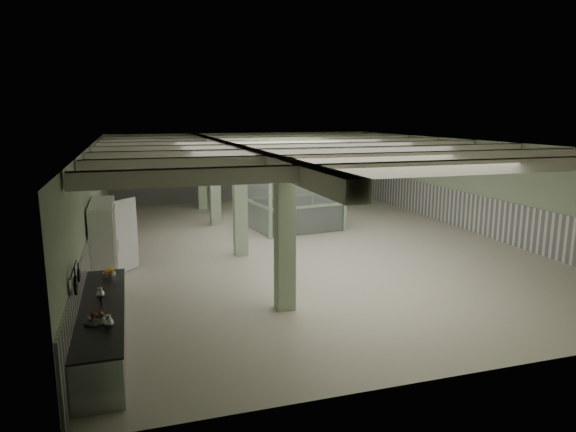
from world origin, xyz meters
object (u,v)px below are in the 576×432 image
object	(u,v)px
prep_counter	(103,327)
guard_booth	(294,183)
walkin_cooler	(105,242)
filing_cabinet	(335,208)

from	to	relation	value
prep_counter	guard_booth	world-z (taller)	guard_booth
walkin_cooler	filing_cabinet	distance (m)	10.31
prep_counter	guard_booth	size ratio (longest dim) A/B	1.26
walkin_cooler	prep_counter	bearing A→B (deg)	-88.93
walkin_cooler	guard_booth	distance (m)	8.63
walkin_cooler	guard_booth	xyz separation A→B (m)	(7.06, 4.91, 0.74)
guard_booth	filing_cabinet	world-z (taller)	guard_booth
walkin_cooler	guard_booth	bearing A→B (deg)	34.80
prep_counter	walkin_cooler	distance (m)	4.56
prep_counter	filing_cabinet	size ratio (longest dim) A/B	3.45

